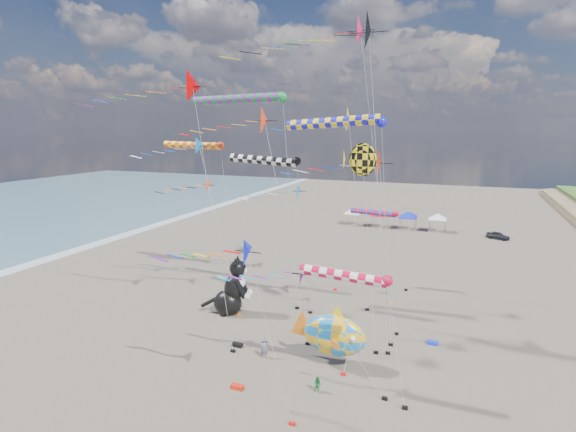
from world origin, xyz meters
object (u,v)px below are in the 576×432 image
Objects in this scene: person_adult at (264,349)px; child_blue at (264,344)px; cat_inflatable at (230,285)px; child_green at (317,385)px; parked_car at (498,235)px; fish_inflatable at (334,335)px.

child_blue is at bearing 84.39° from person_adult.
cat_inflatable is 9.63m from person_adult.
child_green is 0.33× the size of parked_car.
fish_inflatable is 4.04× the size of person_adult.
cat_inflatable reaches higher than child_blue.
child_green is at bearing -60.74° from child_blue.
cat_inflatable is at bearing 174.04° from parked_car.
parked_car is (14.12, 48.37, -1.92)m from fish_inflatable.
fish_inflatable reaches higher than child_green.
child_green is 54.08m from parked_car.
person_adult is 0.45× the size of parked_car.
fish_inflatable is 5.69m from person_adult.
parked_car is (26.09, 42.57, -2.29)m from cat_inflatable.
person_adult is 1.43× the size of child_blue.
fish_inflatable is at bearing -21.50° from person_adult.
child_blue is 0.31× the size of parked_car.
cat_inflatable is 15.51m from child_green.
child_blue is 52.15m from parked_car.
fish_inflatable is 50.43m from parked_car.
fish_inflatable is 5.50× the size of child_green.
child_green is at bearing -169.63° from parked_car.
child_blue is (-5.83, 4.03, -0.03)m from child_green.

